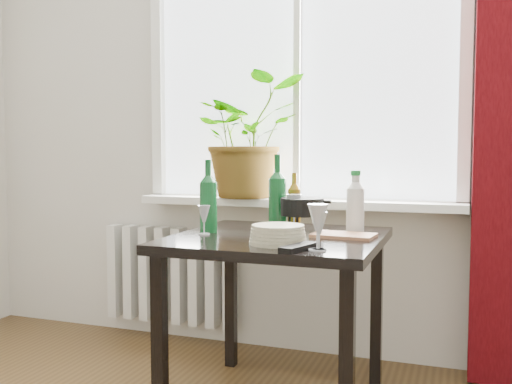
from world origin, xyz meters
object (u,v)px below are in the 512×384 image
(wineglass_front_right, at_px, (318,227))
(wineglass_back_left, at_px, (276,206))
(wine_bottle_right, at_px, (277,191))
(wineglass_far_right, at_px, (319,231))
(tv_remote, at_px, (299,247))
(cutting_board, at_px, (344,235))
(wineglass_back_center, at_px, (294,212))
(table, at_px, (278,257))
(potted_plant, at_px, (248,137))
(fondue_pot, at_px, (302,215))
(plate_stack, at_px, (278,235))
(wine_bottle_left, at_px, (208,195))
(radiator, at_px, (171,275))
(bottle_amber, at_px, (294,199))
(cleaning_bottle, at_px, (355,201))
(wineglass_front_left, at_px, (204,220))

(wineglass_front_right, height_order, wineglass_back_left, wineglass_back_left)
(wine_bottle_right, xyz_separation_m, wineglass_far_right, (0.31, -0.50, -0.10))
(wine_bottle_right, relative_size, wineglass_front_right, 2.03)
(wineglass_front_right, bearing_deg, tv_remote, -171.69)
(wine_bottle_right, relative_size, wineglass_far_right, 2.44)
(tv_remote, xyz_separation_m, cutting_board, (0.09, 0.37, -0.00))
(wineglass_front_right, height_order, wineglass_back_center, wineglass_front_right)
(table, distance_m, potted_plant, 0.87)
(wineglass_front_right, bearing_deg, fondue_pot, 111.32)
(plate_stack, bearing_deg, wineglass_front_right, -28.05)
(wine_bottle_left, height_order, plate_stack, wine_bottle_left)
(radiator, relative_size, wine_bottle_right, 2.32)
(potted_plant, relative_size, plate_stack, 2.95)
(wineglass_far_right, height_order, plate_stack, wineglass_far_right)
(radiator, height_order, bottle_amber, bottle_amber)
(wineglass_back_left, distance_m, tv_remote, 0.71)
(bottle_amber, bearing_deg, tv_remote, -72.59)
(plate_stack, xyz_separation_m, cutting_board, (0.20, 0.27, -0.03))
(table, relative_size, cleaning_bottle, 3.13)
(wineglass_back_left, xyz_separation_m, wineglass_front_left, (-0.19, -0.42, -0.03))
(wineglass_back_center, xyz_separation_m, plate_stack, (0.04, -0.36, -0.05))
(bottle_amber, bearing_deg, cutting_board, -41.85)
(radiator, bearing_deg, wineglass_front_right, -40.79)
(radiator, distance_m, wine_bottle_left, 0.99)
(wineglass_front_right, relative_size, wineglass_back_center, 1.01)
(wineglass_back_center, height_order, wineglass_back_left, wineglass_back_left)
(wine_bottle_left, relative_size, wineglass_front_right, 1.90)
(wine_bottle_left, relative_size, wineglass_back_left, 1.77)
(wineglass_far_right, height_order, fondue_pot, fondue_pot)
(radiator, xyz_separation_m, wine_bottle_right, (0.79, -0.44, 0.53))
(cleaning_bottle, bearing_deg, table, -146.04)
(wineglass_back_center, height_order, wineglass_front_left, wineglass_back_center)
(wine_bottle_right, bearing_deg, cleaning_bottle, 0.43)
(wine_bottle_left, relative_size, wineglass_back_center, 1.92)
(radiator, height_order, wineglass_back_left, wineglass_back_left)
(wine_bottle_left, xyz_separation_m, bottle_amber, (0.30, 0.32, -0.03))
(fondue_pot, bearing_deg, wineglass_front_right, -71.69)
(cutting_board, bearing_deg, radiator, 152.49)
(table, bearing_deg, plate_stack, -72.64)
(wineglass_front_left, height_order, tv_remote, wineglass_front_left)
(wineglass_front_left, distance_m, cutting_board, 0.59)
(table, distance_m, wineglass_front_left, 0.35)
(plate_stack, bearing_deg, table, 107.36)
(wine_bottle_right, xyz_separation_m, plate_stack, (0.13, -0.41, -0.14))
(wineglass_far_right, xyz_separation_m, wineglass_back_left, (-0.36, 0.63, 0.02))
(cleaning_bottle, relative_size, tv_remote, 1.45)
(wineglass_front_right, distance_m, plate_stack, 0.21)
(tv_remote, bearing_deg, wineglass_back_center, 124.47)
(wineglass_back_center, bearing_deg, radiator, 150.71)
(wineglass_back_left, relative_size, tv_remote, 0.98)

